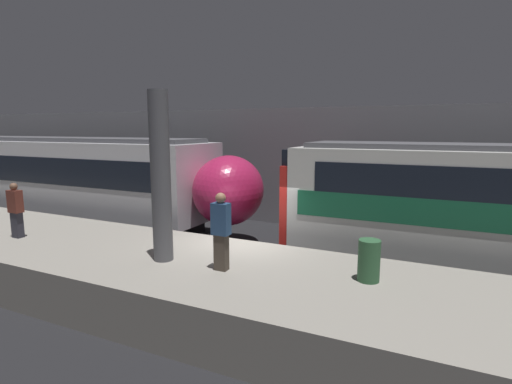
{
  "coord_description": "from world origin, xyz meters",
  "views": [
    {
      "loc": [
        4.94,
        -9.49,
        4.18
      ],
      "look_at": [
        -0.08,
        1.04,
        2.31
      ],
      "focal_mm": 28.0,
      "sensor_mm": 36.0,
      "label": 1
    }
  ],
  "objects_px": {
    "support_pillar_near": "(161,177)",
    "person_walking": "(16,209)",
    "train_modern": "(49,178)",
    "trash_bin": "(369,261)",
    "person_waiting": "(221,230)"
  },
  "relations": [
    {
      "from": "trash_bin",
      "to": "train_modern",
      "type": "bearing_deg",
      "value": 164.28
    },
    {
      "from": "support_pillar_near",
      "to": "person_waiting",
      "type": "relative_size",
      "value": 2.28
    },
    {
      "from": "person_walking",
      "to": "trash_bin",
      "type": "bearing_deg",
      "value": 5.67
    },
    {
      "from": "support_pillar_near",
      "to": "person_waiting",
      "type": "bearing_deg",
      "value": -0.07
    },
    {
      "from": "support_pillar_near",
      "to": "train_modern",
      "type": "xyz_separation_m",
      "value": [
        -10.3,
        4.91,
        -1.13
      ]
    },
    {
      "from": "support_pillar_near",
      "to": "person_waiting",
      "type": "distance_m",
      "value": 1.88
    },
    {
      "from": "train_modern",
      "to": "person_waiting",
      "type": "xyz_separation_m",
      "value": [
        11.87,
        -4.91,
        0.08
      ]
    },
    {
      "from": "support_pillar_near",
      "to": "person_walking",
      "type": "distance_m",
      "value": 5.06
    },
    {
      "from": "support_pillar_near",
      "to": "person_waiting",
      "type": "height_order",
      "value": "support_pillar_near"
    },
    {
      "from": "train_modern",
      "to": "person_waiting",
      "type": "distance_m",
      "value": 12.84
    },
    {
      "from": "support_pillar_near",
      "to": "person_walking",
      "type": "bearing_deg",
      "value": -177.5
    },
    {
      "from": "support_pillar_near",
      "to": "person_waiting",
      "type": "xyz_separation_m",
      "value": [
        1.57,
        -0.0,
        -1.04
      ]
    },
    {
      "from": "person_waiting",
      "to": "person_walking",
      "type": "bearing_deg",
      "value": -178.12
    },
    {
      "from": "train_modern",
      "to": "person_walking",
      "type": "distance_m",
      "value": 7.42
    },
    {
      "from": "train_modern",
      "to": "trash_bin",
      "type": "relative_size",
      "value": 23.84
    }
  ]
}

